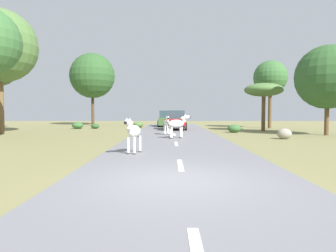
% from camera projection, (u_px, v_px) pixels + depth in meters
% --- Properties ---
extents(ground_plane, '(90.00, 90.00, 0.00)m').
position_uv_depth(ground_plane, '(175.00, 182.00, 7.24)').
color(ground_plane, olive).
extents(road, '(6.00, 64.00, 0.05)m').
position_uv_depth(road, '(183.00, 181.00, 7.24)').
color(road, slate).
rests_on(road, ground_plane).
extents(lane_markings, '(0.16, 56.00, 0.01)m').
position_uv_depth(lane_markings, '(185.00, 191.00, 6.24)').
color(lane_markings, silver).
rests_on(lane_markings, road).
extents(zebra_0, '(0.63, 1.50, 1.44)m').
position_uv_depth(zebra_0, '(133.00, 132.00, 11.74)').
color(zebra_0, silver).
rests_on(zebra_0, road).
extents(zebra_1, '(0.52, 1.43, 1.35)m').
position_uv_depth(zebra_1, '(167.00, 123.00, 21.15)').
color(zebra_1, silver).
rests_on(zebra_1, road).
extents(zebra_2, '(1.49, 0.82, 1.48)m').
position_uv_depth(zebra_2, '(177.00, 124.00, 18.30)').
color(zebra_2, silver).
rests_on(zebra_2, road).
extents(car_0, '(2.15, 4.40, 1.74)m').
position_uv_depth(car_0, '(168.00, 119.00, 32.88)').
color(car_0, '#476B38').
rests_on(car_0, road).
extents(car_1, '(2.14, 4.40, 1.74)m').
position_uv_depth(car_1, '(176.00, 121.00, 27.31)').
color(car_1, red).
rests_on(car_1, road).
extents(tree_0, '(5.39, 5.39, 9.24)m').
position_uv_depth(tree_0, '(0.00, 46.00, 21.93)').
color(tree_0, brown).
rests_on(tree_0, ground_plane).
extents(tree_1, '(5.43, 5.43, 8.75)m').
position_uv_depth(tree_1, '(92.00, 76.00, 36.20)').
color(tree_1, '#4C3823').
rests_on(tree_1, ground_plane).
extents(tree_3, '(3.30, 3.30, 4.14)m').
position_uv_depth(tree_3, '(264.00, 90.00, 25.52)').
color(tree_3, brown).
rests_on(tree_3, ground_plane).
extents(tree_4, '(3.33, 3.33, 6.77)m').
position_uv_depth(tree_4, '(270.00, 78.00, 29.65)').
color(tree_4, brown).
rests_on(tree_4, ground_plane).
extents(tree_5, '(4.51, 4.51, 6.38)m').
position_uv_depth(tree_5, '(328.00, 77.00, 21.02)').
color(tree_5, brown).
rests_on(tree_5, ground_plane).
extents(bush_0, '(0.80, 0.72, 0.48)m').
position_uv_depth(bush_0, '(95.00, 126.00, 29.31)').
color(bush_0, '#2D5628').
rests_on(bush_0, ground_plane).
extents(bush_1, '(1.10, 0.99, 0.66)m').
position_uv_depth(bush_1, '(78.00, 125.00, 29.09)').
color(bush_1, '#386633').
rests_on(bush_1, ground_plane).
extents(bush_2, '(1.07, 0.97, 0.64)m').
position_uv_depth(bush_2, '(234.00, 129.00, 23.98)').
color(bush_2, '#386633').
rests_on(bush_2, ground_plane).
extents(bush_3, '(1.02, 0.92, 0.61)m').
position_uv_depth(bush_3, '(138.00, 125.00, 30.88)').
color(bush_3, '#4C7038').
rests_on(bush_3, ground_plane).
extents(rock_0, '(0.89, 0.71, 0.66)m').
position_uv_depth(rock_0, '(284.00, 134.00, 18.31)').
color(rock_0, gray).
rests_on(rock_0, ground_plane).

